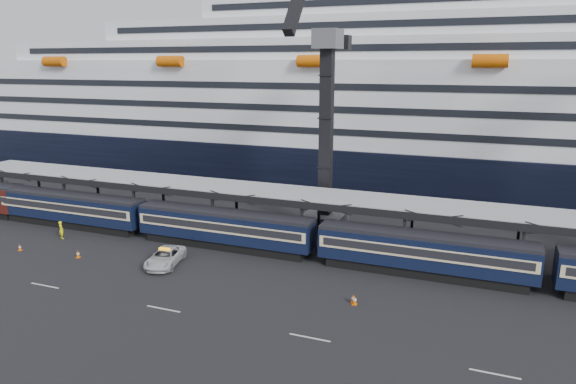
# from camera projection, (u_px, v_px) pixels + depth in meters

# --- Properties ---
(ground) EXTENTS (260.00, 260.00, 0.00)m
(ground) POSITION_uv_depth(u_px,v_px,m) (526.00, 348.00, 34.42)
(ground) COLOR black
(ground) RESTS_ON ground
(train) EXTENTS (133.05, 3.00, 4.05)m
(train) POSITION_uv_depth(u_px,v_px,m) (463.00, 257.00, 44.55)
(train) COLOR black
(train) RESTS_ON ground
(canopy) EXTENTS (130.00, 6.25, 5.53)m
(canopy) POSITION_uv_depth(u_px,v_px,m) (523.00, 216.00, 45.81)
(canopy) COLOR #94989C
(canopy) RESTS_ON ground
(cruise_ship) EXTENTS (214.09, 28.84, 34.00)m
(cruise_ship) POSITION_uv_depth(u_px,v_px,m) (508.00, 108.00, 73.42)
(cruise_ship) COLOR black
(cruise_ship) RESTS_ON ground
(crane_dark_near) EXTENTS (4.50, 17.75, 35.08)m
(crane_dark_near) POSITION_uv_depth(u_px,v_px,m) (325.00, 126.00, 55.29)
(crane_dark_near) COLOR #4F5156
(crane_dark_near) RESTS_ON ground
(pickup_truck) EXTENTS (3.65, 5.91, 1.53)m
(pickup_truck) POSITION_uv_depth(u_px,v_px,m) (165.00, 257.00, 48.36)
(pickup_truck) COLOR #BABDC2
(pickup_truck) RESTS_ON ground
(worker) EXTENTS (0.85, 0.72, 1.96)m
(worker) POSITION_uv_depth(u_px,v_px,m) (61.00, 230.00, 55.61)
(worker) COLOR #FFFC0D
(worker) RESTS_ON ground
(traffic_cone_a) EXTENTS (0.35, 0.35, 0.69)m
(traffic_cone_a) POSITION_uv_depth(u_px,v_px,m) (20.00, 247.00, 52.19)
(traffic_cone_a) COLOR #D65A06
(traffic_cone_a) RESTS_ON ground
(traffic_cone_b) EXTENTS (0.39, 0.39, 0.79)m
(traffic_cone_b) POSITION_uv_depth(u_px,v_px,m) (78.00, 254.00, 50.25)
(traffic_cone_b) COLOR #D65A06
(traffic_cone_b) RESTS_ON ground
(traffic_cone_c) EXTENTS (0.37, 0.37, 0.74)m
(traffic_cone_c) POSITION_uv_depth(u_px,v_px,m) (353.00, 298.00, 40.79)
(traffic_cone_c) COLOR #D65A06
(traffic_cone_c) RESTS_ON ground
(traffic_cone_d) EXTENTS (0.40, 0.40, 0.81)m
(traffic_cone_d) POSITION_uv_depth(u_px,v_px,m) (355.00, 300.00, 40.47)
(traffic_cone_d) COLOR #D65A06
(traffic_cone_d) RESTS_ON ground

